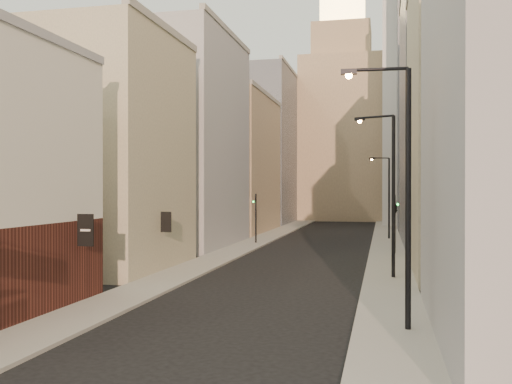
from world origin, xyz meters
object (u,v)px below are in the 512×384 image
Objects in this scene: clock_tower at (342,120)px; streetlamp_mid at (389,185)px; traffic_light_left at (256,208)px; traffic_light_right at (395,208)px; white_tower at (410,101)px; streetlamp_far at (387,193)px; streetlamp_near at (401,181)px.

streetlamp_mid is at bearing -83.55° from clock_tower.
traffic_light_right is at bearing 136.17° from traffic_light_left.
streetlamp_mid is at bearing 105.61° from traffic_light_left.
traffic_light_right is at bearing -94.24° from white_tower.
white_tower reaches higher than streetlamp_far.
white_tower is at bearing -112.36° from traffic_light_right.
traffic_light_right is (13.24, -6.53, 0.28)m from traffic_light_left.
white_tower is (11.00, -14.00, 0.97)m from clock_tower.
white_tower is 4.70× the size of streetlamp_far.
clock_tower is at bearing 118.09° from streetlamp_mid.
streetlamp_mid reaches higher than streetlamp_far.
white_tower is 8.30× the size of traffic_light_right.
traffic_light_left is at bearing -116.11° from white_tower.
traffic_light_left and traffic_light_right have the same top height.
streetlamp_far is (-0.27, 40.08, -0.78)m from streetlamp_near.
streetlamp_near reaches higher than streetlamp_mid.
white_tower is 4.15× the size of streetlamp_mid.
white_tower reaches higher than streetlamp_near.
traffic_light_left is (-12.68, 19.40, -2.11)m from streetlamp_mid.
traffic_light_left is (-16.17, -33.00, -15.00)m from white_tower.
streetlamp_near reaches higher than streetlamp_far.
white_tower reaches higher than streetlamp_mid.
traffic_light_left is (-5.17, -47.00, -14.03)m from clock_tower.
traffic_light_right is (0.26, 25.94, -1.93)m from streetlamp_near.
clock_tower reaches higher than streetlamp_mid.
clock_tower is 55.86m from traffic_light_right.
streetlamp_near is at bearing 94.24° from traffic_light_left.
streetlamp_far is (0.03, 27.01, -0.67)m from streetlamp_mid.
traffic_light_right is (-2.93, -39.53, -14.72)m from white_tower.
streetlamp_near is 1.02× the size of streetlamp_mid.
streetlamp_mid is (7.50, -66.40, -11.92)m from clock_tower.
clock_tower is 5.09× the size of streetlamp_far.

